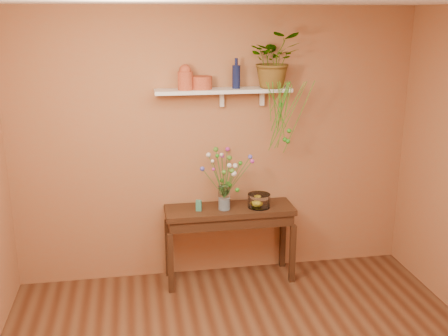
{
  "coord_description": "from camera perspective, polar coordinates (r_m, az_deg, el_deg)",
  "views": [
    {
      "loc": [
        -0.82,
        -3.1,
        2.62
      ],
      "look_at": [
        0.0,
        1.55,
        1.25
      ],
      "focal_mm": 42.74,
      "sensor_mm": 36.0,
      "label": 1
    }
  ],
  "objects": [
    {
      "name": "lemon",
      "position": [
        5.31,
        3.6,
        -3.71
      ],
      "size": [
        0.07,
        0.07,
        0.07
      ],
      "primitive_type": "sphere",
      "color": "yellow",
      "rests_on": "glass_bowl"
    },
    {
      "name": "terracotta_pot",
      "position": [
        5.06,
        -2.41,
        9.11
      ],
      "size": [
        0.26,
        0.26,
        0.12
      ],
      "primitive_type": "cylinder",
      "rotation": [
        0.0,
        0.0,
        0.42
      ],
      "color": "#BA5638",
      "rests_on": "wall_shelf"
    },
    {
      "name": "glass_vase",
      "position": [
        5.2,
        0.03,
        -3.39
      ],
      "size": [
        0.12,
        0.12,
        0.24
      ],
      "color": "white",
      "rests_on": "sideboard"
    },
    {
      "name": "glass_bowl",
      "position": [
        5.29,
        3.76,
        -3.55
      ],
      "size": [
        0.22,
        0.22,
        0.13
      ],
      "color": "white",
      "rests_on": "sideboard"
    },
    {
      "name": "carton",
      "position": [
        5.19,
        -2.72,
        -4.03
      ],
      "size": [
        0.06,
        0.05,
        0.11
      ],
      "primitive_type": "cube",
      "rotation": [
        0.0,
        0.0,
        -0.29
      ],
      "color": "#296480",
      "rests_on": "sideboard"
    },
    {
      "name": "terracotta_jug",
      "position": [
        5.0,
        -4.16,
        9.6
      ],
      "size": [
        0.15,
        0.15,
        0.23
      ],
      "color": "#BA5638",
      "rests_on": "wall_shelf"
    },
    {
      "name": "sideboard",
      "position": [
        5.33,
        0.6,
        -5.38
      ],
      "size": [
        1.27,
        0.41,
        0.77
      ],
      "color": "#3E2013",
      "rests_on": "ground"
    },
    {
      "name": "spider_plant",
      "position": [
        5.15,
        5.41,
        11.45
      ],
      "size": [
        0.51,
        0.45,
        0.53
      ],
      "primitive_type": "imported",
      "rotation": [
        0.0,
        0.0,
        -0.09
      ],
      "color": "#2B801B",
      "rests_on": "wall_shelf"
    },
    {
      "name": "bouquet",
      "position": [
        5.13,
        0.31,
        -0.08
      ],
      "size": [
        0.51,
        0.47,
        0.48
      ],
      "color": "#386B28",
      "rests_on": "glass_vase"
    },
    {
      "name": "wall_shelf",
      "position": [
        5.1,
        0.04,
        8.24
      ],
      "size": [
        1.3,
        0.24,
        0.19
      ],
      "color": "white",
      "rests_on": "room"
    },
    {
      "name": "plant_fronds",
      "position": [
        5.09,
        6.44,
        5.31
      ],
      "size": [
        0.49,
        0.37,
        0.71
      ],
      "color": "#2B801B",
      "rests_on": "wall_shelf"
    },
    {
      "name": "room",
      "position": [
        3.44,
        4.5,
        -5.48
      ],
      "size": [
        4.04,
        4.04,
        2.7
      ],
      "color": "brown",
      "rests_on": "ground"
    },
    {
      "name": "blue_bottle",
      "position": [
        5.09,
        1.31,
        9.8
      ],
      "size": [
        0.1,
        0.1,
        0.28
      ],
      "color": "#0F173D",
      "rests_on": "wall_shelf"
    }
  ]
}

